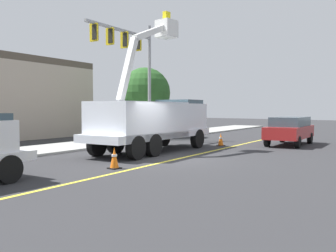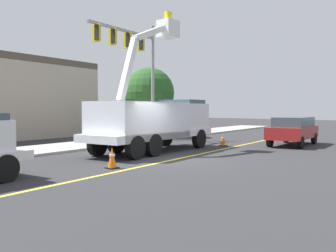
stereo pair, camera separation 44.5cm
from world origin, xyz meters
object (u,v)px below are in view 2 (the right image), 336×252
(passing_minivan, at_px, (293,129))
(traffic_signal_mast, at_px, (134,55))
(utility_bucket_truck, at_px, (155,120))
(traffic_cone_mid_rear, at_px, (223,140))
(traffic_cone_mid_front, at_px, (112,158))

(passing_minivan, relative_size, traffic_signal_mast, 0.64)
(traffic_signal_mast, bearing_deg, utility_bucket_truck, -120.44)
(traffic_cone_mid_rear, height_order, traffic_signal_mast, traffic_signal_mast)
(traffic_cone_mid_front, distance_m, traffic_cone_mid_rear, 9.66)
(passing_minivan, bearing_deg, traffic_signal_mast, 121.89)
(utility_bucket_truck, height_order, traffic_signal_mast, traffic_signal_mast)
(utility_bucket_truck, height_order, traffic_cone_mid_front, utility_bucket_truck)
(utility_bucket_truck, xyz_separation_m, traffic_cone_mid_front, (-4.89, -2.67, -1.23))
(passing_minivan, bearing_deg, traffic_cone_mid_rear, 138.68)
(traffic_signal_mast, bearing_deg, traffic_cone_mid_front, -136.46)
(utility_bucket_truck, distance_m, traffic_cone_mid_front, 5.71)
(traffic_signal_mast, bearing_deg, passing_minivan, -58.11)
(utility_bucket_truck, xyz_separation_m, traffic_cone_mid_rear, (4.63, -1.05, -1.25))
(traffic_cone_mid_rear, bearing_deg, traffic_signal_mast, 109.77)
(utility_bucket_truck, height_order, passing_minivan, utility_bucket_truck)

